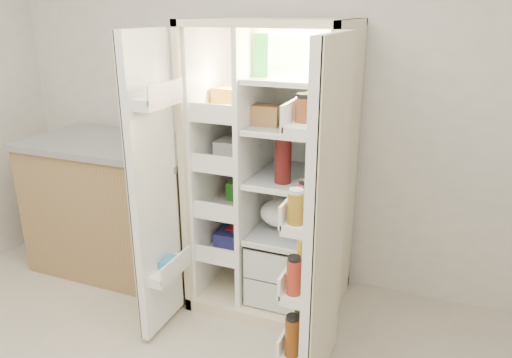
% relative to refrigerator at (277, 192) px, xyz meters
% --- Properties ---
extents(wall_back, '(4.00, 0.02, 2.70)m').
position_rel_refrigerator_xyz_m(wall_back, '(-0.21, 0.35, 0.61)').
color(wall_back, silver).
rests_on(wall_back, floor).
extents(refrigerator, '(0.92, 0.70, 1.80)m').
position_rel_refrigerator_xyz_m(refrigerator, '(0.00, 0.00, 0.00)').
color(refrigerator, beige).
rests_on(refrigerator, floor).
extents(freezer_door, '(0.15, 0.40, 1.72)m').
position_rel_refrigerator_xyz_m(freezer_door, '(-0.51, -0.60, 0.15)').
color(freezer_door, white).
rests_on(freezer_door, floor).
extents(fridge_door, '(0.17, 0.58, 1.72)m').
position_rel_refrigerator_xyz_m(fridge_door, '(0.47, -0.69, 0.13)').
color(fridge_door, white).
rests_on(fridge_door, floor).
extents(kitchen_counter, '(1.35, 0.72, 0.98)m').
position_rel_refrigerator_xyz_m(kitchen_counter, '(-1.16, -0.07, -0.25)').
color(kitchen_counter, '#946F4A').
rests_on(kitchen_counter, floor).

